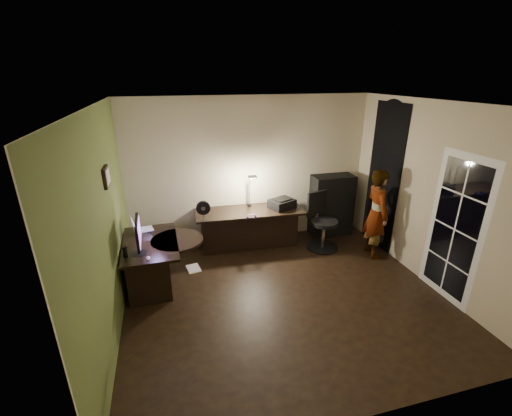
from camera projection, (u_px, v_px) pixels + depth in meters
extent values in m
cube|color=black|center=(284.00, 296.00, 5.01)|extent=(4.50, 4.00, 0.01)
cube|color=silver|center=(291.00, 103.00, 4.02)|extent=(4.50, 4.00, 0.01)
cube|color=#C6B894|center=(250.00, 171.00, 6.31)|extent=(4.50, 0.01, 2.70)
cube|color=#C6B894|center=(374.00, 301.00, 2.71)|extent=(4.50, 0.01, 2.70)
cube|color=#C6B894|center=(104.00, 229.00, 3.97)|extent=(0.01, 4.00, 2.70)
cube|color=#C6B894|center=(431.00, 196.00, 5.05)|extent=(0.01, 4.00, 2.70)
cube|color=#586A2F|center=(106.00, 229.00, 3.97)|extent=(0.00, 4.00, 2.70)
cube|color=black|center=(384.00, 178.00, 6.10)|extent=(0.01, 0.90, 2.60)
cube|color=white|center=(455.00, 229.00, 4.66)|extent=(0.02, 0.92, 2.10)
cube|color=black|center=(106.00, 177.00, 4.20)|extent=(0.04, 0.30, 0.25)
cube|color=black|center=(153.00, 264.00, 5.15)|extent=(0.80, 1.28, 0.73)
cube|color=black|center=(250.00, 229.00, 6.31)|extent=(1.98, 0.78, 0.73)
cube|color=black|center=(331.00, 205.00, 6.77)|extent=(0.81, 0.42, 1.21)
cube|color=silver|center=(144.00, 232.00, 5.24)|extent=(0.26, 0.23, 0.09)
cube|color=silver|center=(143.00, 224.00, 5.19)|extent=(0.34, 0.33, 0.20)
cube|color=black|center=(138.00, 242.00, 4.64)|extent=(0.13, 0.56, 0.37)
ellipsoid|color=silver|center=(148.00, 258.00, 4.57)|extent=(0.07, 0.10, 0.04)
cube|color=black|center=(162.00, 236.00, 5.22)|extent=(0.07, 0.13, 0.01)
cube|color=black|center=(156.00, 241.00, 5.07)|extent=(0.02, 0.14, 0.01)
cylinder|color=black|center=(125.00, 252.00, 4.60)|extent=(0.08, 0.08, 0.16)
cube|color=silver|center=(194.00, 268.00, 4.35)|extent=(0.19, 0.24, 0.01)
cube|color=black|center=(203.00, 211.00, 5.68)|extent=(0.24, 0.14, 0.36)
cube|color=navy|center=(251.00, 217.00, 5.82)|extent=(0.18, 0.08, 0.08)
cube|color=black|center=(282.00, 203.00, 6.26)|extent=(0.53, 0.47, 0.19)
cube|color=black|center=(249.00, 188.00, 6.24)|extent=(0.20, 0.34, 0.72)
cube|color=black|center=(324.00, 222.00, 6.20)|extent=(0.72, 0.72, 1.04)
imported|color=#D8A88C|center=(377.00, 214.00, 5.88)|extent=(0.44, 0.60, 1.57)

